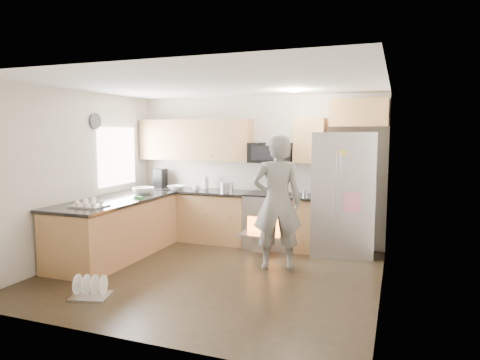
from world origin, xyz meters
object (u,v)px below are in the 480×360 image
at_px(refrigerator, 341,193).
at_px(person, 277,202).
at_px(dish_rack, 91,291).
at_px(stove_range, 269,208).

height_order(refrigerator, person, refrigerator).
bearing_deg(dish_rack, refrigerator, 49.03).
relative_size(stove_range, dish_rack, 3.43).
xyz_separation_m(person, dish_rack, (-1.80, -1.82, -0.90)).
height_order(refrigerator, dish_rack, refrigerator).
height_order(stove_range, dish_rack, stove_range).
distance_m(person, dish_rack, 2.72).
xyz_separation_m(stove_range, dish_rack, (-1.36, -2.95, -0.60)).
relative_size(person, dish_rack, 3.73).
height_order(person, dish_rack, person).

